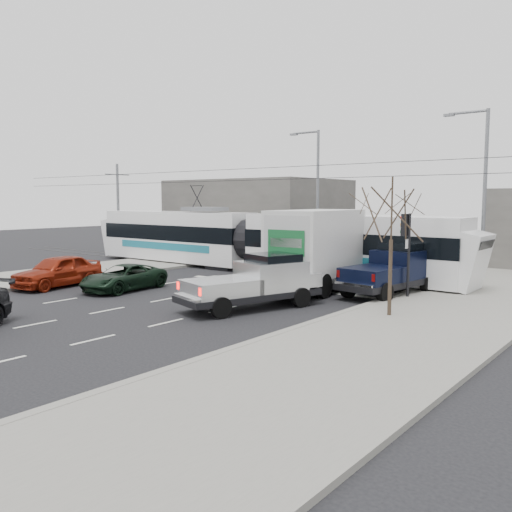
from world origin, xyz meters
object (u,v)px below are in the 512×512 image
Objects in this scene: traffic_signal at (406,237)px; tram at (252,241)px; green_car at (124,278)px; red_car at (58,271)px; silver_pickup at (258,281)px; street_lamp_near at (481,185)px; bare_tree at (392,215)px; street_lamp_far at (315,188)px; navy_pickup at (394,270)px; box_truck at (322,250)px.

tram is (-11.17, 3.19, -0.89)m from traffic_signal.
green_car is 0.95× the size of red_car.
street_lamp_near is at bearing 86.96° from silver_pickup.
street_lamp_near is 18.93m from green_car.
traffic_signal is 0.77× the size of red_car.
street_lamp_near is at bearing 91.42° from bare_tree.
silver_pickup is (-5.06, -1.34, -2.73)m from bare_tree.
silver_pickup is 7.66m from green_car.
street_lamp_far is 1.55× the size of navy_pickup.
silver_pickup reaches higher than red_car.
street_lamp_near and street_lamp_far have the same top height.
red_car is at bearing -104.26° from street_lamp_far.
red_car is at bearing -151.74° from silver_pickup.
box_truck is (-4.23, 0.05, -0.84)m from traffic_signal.
silver_pickup is (6.73, -14.84, -4.05)m from street_lamp_far.
green_car is (-0.88, -15.60, -4.50)m from street_lamp_far.
traffic_signal is at bearing -3.95° from box_truck.
traffic_signal reaches higher than navy_pickup.
bare_tree is 0.86× the size of navy_pickup.
traffic_signal is 16.85m from red_car.
tram is (-0.51, -6.31, -3.26)m from street_lamp_far.
street_lamp_near is at bearing 20.01° from tram.
street_lamp_far is at bearing 85.66° from tram.
street_lamp_far is 16.79m from silver_pickup.
street_lamp_near is 2.03× the size of green_car.
tram is at bearing 147.65° from silver_pickup.
navy_pickup is (-1.77, -6.64, -3.95)m from street_lamp_near.
silver_pickup is at bearing -49.43° from tram.
street_lamp_near is (0.84, 7.50, 2.37)m from traffic_signal.
red_car is (-10.74, -7.52, -1.11)m from box_truck.
street_lamp_far is at bearing 131.12° from bare_tree.
street_lamp_far is 18.04m from red_car.
tram reaches higher than green_car.
box_truck reaches higher than traffic_signal.
silver_pickup is (-4.77, -12.84, -4.05)m from street_lamp_near.
green_car is (-0.37, -9.29, -1.24)m from tram.
silver_pickup is 6.89m from navy_pickup.
street_lamp_far is 1.93× the size of red_car.
tram reaches higher than traffic_signal.
bare_tree is at bearing 2.96° from red_car.
green_car is (-12.66, -2.10, -3.18)m from bare_tree.
street_lamp_far is 7.12m from tram.
street_lamp_near is 14.29m from silver_pickup.
silver_pickup is at bearing -0.63° from green_car.
navy_pickup is at bearing 137.05° from traffic_signal.
tram is 7.62m from box_truck.
bare_tree is 1.07× the size of red_car.
tram is at bearing 81.43° from green_car.
bare_tree is 5.90m from silver_pickup.
red_car is at bearing -153.48° from traffic_signal.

